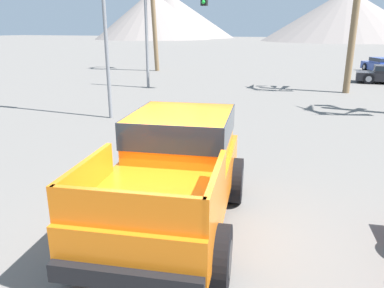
# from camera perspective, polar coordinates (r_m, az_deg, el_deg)

# --- Properties ---
(ground_plane) EXTENTS (320.00, 320.00, 0.00)m
(ground_plane) POSITION_cam_1_polar(r_m,az_deg,el_deg) (6.99, -2.44, -12.10)
(ground_plane) COLOR slate
(orange_pickup_truck) EXTENTS (2.89, 4.92, 1.94)m
(orange_pickup_truck) POSITION_cam_1_polar(r_m,az_deg,el_deg) (6.61, -2.63, -3.41)
(orange_pickup_truck) COLOR orange
(orange_pickup_truck) RESTS_ON ground_plane
(parked_car_blue) EXTENTS (3.34, 4.69, 1.18)m
(parked_car_blue) POSITION_cam_1_polar(r_m,az_deg,el_deg) (34.42, 27.21, 10.65)
(parked_car_blue) COLOR #334C9E
(parked_car_blue) RESTS_ON ground_plane
(traffic_light_main) EXTENTS (4.09, 0.38, 5.78)m
(traffic_light_main) POSITION_cam_1_polar(r_m,az_deg,el_deg) (22.05, -3.31, 18.82)
(traffic_light_main) COLOR slate
(traffic_light_main) RESTS_ON ground_plane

